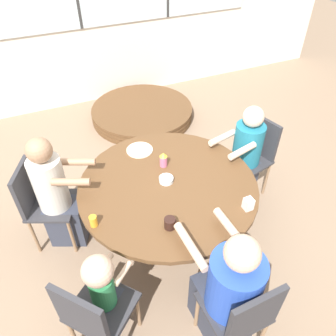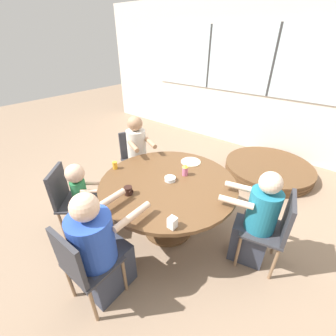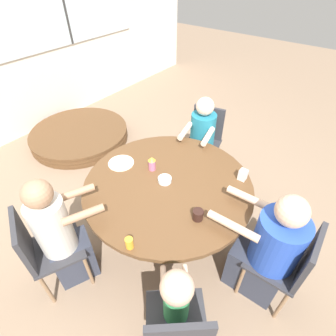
{
  "view_description": "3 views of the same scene",
  "coord_description": "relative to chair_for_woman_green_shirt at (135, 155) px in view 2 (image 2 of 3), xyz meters",
  "views": [
    {
      "loc": [
        -0.81,
        -1.83,
        2.62
      ],
      "look_at": [
        0.0,
        0.0,
        0.89
      ],
      "focal_mm": 35.0,
      "sensor_mm": 36.0,
      "label": 1
    },
    {
      "loc": [
        1.3,
        -1.59,
        2.11
      ],
      "look_at": [
        0.0,
        0.0,
        0.89
      ],
      "focal_mm": 24.0,
      "sensor_mm": 36.0,
      "label": 2
    },
    {
      "loc": [
        -1.34,
        -1.03,
        2.35
      ],
      "look_at": [
        0.0,
        0.0,
        0.89
      ],
      "focal_mm": 28.0,
      "sensor_mm": 36.0,
      "label": 3
    }
  ],
  "objects": [
    {
      "name": "chair_for_woman_green_shirt",
      "position": [
        0.0,
        0.0,
        0.0
      ],
      "size": [
        0.53,
        0.53,
        0.88
      ],
      "rotation": [
        0.0,
        0.0,
        -1.99
      ],
      "color": "#333338",
      "rests_on": "ground_plane"
    },
    {
      "name": "person_man_teal_shirt",
      "position": [
        1.06,
        -1.42,
        -0.03
      ],
      "size": [
        0.39,
        0.68,
        1.14
      ],
      "rotation": [
        0.0,
        0.0,
        0.02
      ],
      "color": "#333847",
      "rests_on": "ground_plane"
    },
    {
      "name": "person_toddler",
      "position": [
        0.29,
        -1.1,
        -0.03
      ],
      "size": [
        0.34,
        0.33,
        0.94
      ],
      "rotation": [
        0.0,
        0.0,
        -0.86
      ],
      "color": "#333847",
      "rests_on": "ground_plane"
    },
    {
      "name": "wall_back_with_windows",
      "position": [
        1.03,
        2.53,
        0.89
      ],
      "size": [
        8.4,
        0.08,
        2.8
      ],
      "color": "silver",
      "rests_on": "ground_plane"
    },
    {
      "name": "ground_plane",
      "position": [
        1.03,
        -0.46,
        -0.53
      ],
      "size": [
        16.0,
        16.0,
        0.0
      ],
      "primitive_type": "plane",
      "color": "#8C725B"
    },
    {
      "name": "chair_for_toddler",
      "position": [
        0.17,
        -1.19,
        0.0
      ],
      "size": [
        0.56,
        0.56,
        0.88
      ],
      "rotation": [
        0.0,
        0.0,
        -0.86
      ],
      "color": "#333338",
      "rests_on": "ground_plane"
    },
    {
      "name": "person_woman_green_shirt",
      "position": [
        0.15,
        -0.07,
        0.02
      ],
      "size": [
        0.56,
        0.45,
        1.18
      ],
      "rotation": [
        0.0,
        0.0,
        -1.99
      ],
      "color": "#333847",
      "rests_on": "ground_plane"
    },
    {
      "name": "person_man_blue_shirt",
      "position": [
        1.97,
        -0.23,
        -0.03
      ],
      "size": [
        0.57,
        0.4,
        1.1
      ],
      "rotation": [
        0.0,
        0.0,
        -4.48
      ],
      "color": "#333847",
      "rests_on": "ground_plane"
    },
    {
      "name": "plate_tortillas",
      "position": [
        0.98,
        0.08,
        0.19
      ],
      "size": [
        0.25,
        0.25,
        0.01
      ],
      "color": "beige",
      "rests_on": "dining_table"
    },
    {
      "name": "bowl_white_shallow",
      "position": [
        1.03,
        -0.42,
        0.2
      ],
      "size": [
        0.12,
        0.12,
        0.04
      ],
      "color": "silver",
      "rests_on": "dining_table"
    },
    {
      "name": "folded_table_stack",
      "position": [
        1.56,
        1.68,
        -0.44
      ],
      "size": [
        1.46,
        1.46,
        0.18
      ],
      "color": "brown",
      "rests_on": "ground_plane"
    },
    {
      "name": "sippy_cup",
      "position": [
        1.1,
        -0.22,
        0.25
      ],
      "size": [
        0.07,
        0.07,
        0.14
      ],
      "color": "#CC668C",
      "rests_on": "dining_table"
    },
    {
      "name": "juice_glass",
      "position": [
        0.35,
        -0.64,
        0.23
      ],
      "size": [
        0.06,
        0.06,
        0.09
      ],
      "color": "gold",
      "rests_on": "dining_table"
    },
    {
      "name": "dining_table",
      "position": [
        1.03,
        -0.46,
        0.06
      ],
      "size": [
        1.52,
        1.52,
        0.71
      ],
      "color": "brown",
      "rests_on": "ground_plane"
    },
    {
      "name": "coffee_mug",
      "position": [
        0.86,
        -0.88,
        0.22
      ],
      "size": [
        0.09,
        0.09,
        0.09
      ],
      "color": "black",
      "rests_on": "dining_table"
    },
    {
      "name": "milk_carton_small",
      "position": [
        1.49,
        -0.96,
        0.23
      ],
      "size": [
        0.07,
        0.07,
        0.1
      ],
      "color": "silver",
      "rests_on": "dining_table"
    },
    {
      "name": "chair_for_man_teal_shirt",
      "position": [
        1.06,
        -1.59,
        0.0
      ],
      "size": [
        0.41,
        0.41,
        0.88
      ],
      "rotation": [
        0.0,
        0.0,
        0.02
      ],
      "color": "#333338",
      "rests_on": "ground_plane"
    },
    {
      "name": "chair_for_man_blue_shirt",
      "position": [
        2.13,
        -0.19,
        0.0
      ],
      "size": [
        0.48,
        0.48,
        0.88
      ],
      "rotation": [
        0.0,
        0.0,
        -4.48
      ],
      "color": "#333338",
      "rests_on": "ground_plane"
    }
  ]
}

